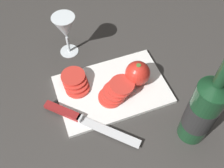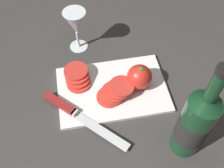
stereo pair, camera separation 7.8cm
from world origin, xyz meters
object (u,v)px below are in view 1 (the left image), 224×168
(whole_tomato, at_px, (138,74))
(tomato_slice_stack_far, at_px, (75,82))
(wine_bottle, at_px, (202,111))
(tomato_slice_stack_near, at_px, (116,91))
(knife, at_px, (73,115))
(wine_glass, at_px, (65,29))

(whole_tomato, distance_m, tomato_slice_stack_far, 0.19)
(wine_bottle, distance_m, tomato_slice_stack_far, 0.38)
(wine_bottle, relative_size, tomato_slice_stack_near, 2.86)
(knife, bearing_deg, wine_bottle, 17.15)
(tomato_slice_stack_near, xyz_separation_m, tomato_slice_stack_far, (0.11, -0.08, -0.00))
(whole_tomato, relative_size, tomato_slice_stack_far, 0.73)
(wine_bottle, xyz_separation_m, whole_tomato, (0.07, -0.21, -0.07))
(wine_bottle, height_order, wine_glass, wine_bottle)
(wine_glass, relative_size, tomato_slice_stack_near, 1.31)
(tomato_slice_stack_far, bearing_deg, knife, 69.84)
(tomato_slice_stack_far, bearing_deg, wine_glass, -97.09)
(whole_tomato, relative_size, tomato_slice_stack_near, 0.67)
(wine_bottle, distance_m, knife, 0.35)
(whole_tomato, bearing_deg, tomato_slice_stack_far, -16.19)
(knife, distance_m, tomato_slice_stack_far, 0.11)
(wine_bottle, bearing_deg, tomato_slice_stack_near, -50.15)
(wine_bottle, bearing_deg, wine_glass, -60.02)
(tomato_slice_stack_near, relative_size, tomato_slice_stack_far, 1.09)
(wine_bottle, distance_m, wine_glass, 0.48)
(knife, xyz_separation_m, tomato_slice_stack_near, (-0.14, -0.03, 0.01))
(tomato_slice_stack_near, bearing_deg, wine_bottle, 129.85)
(tomato_slice_stack_near, distance_m, tomato_slice_stack_far, 0.13)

